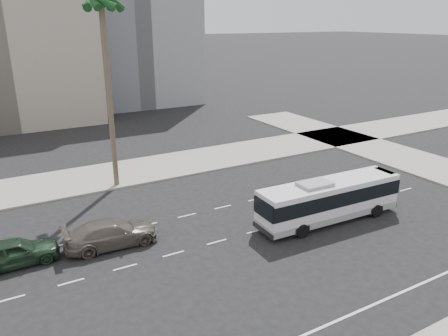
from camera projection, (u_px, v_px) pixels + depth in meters
ground at (256, 231)px, 29.01m from camera, size 700.00×700.00×0.00m
sidewalk_north at (167, 166)px, 41.70m from camera, size 120.00×7.00×0.15m
midrise_gray_center at (123, 22)px, 71.17m from camera, size 20.00×20.00×26.00m
city_bus at (329, 199)px, 30.04m from camera, size 10.95×2.78×3.12m
car_a at (111, 233)px, 26.95m from camera, size 2.57×5.87×1.68m
car_b at (14, 252)px, 24.78m from camera, size 1.97×4.87×1.66m
palm_near at (101, 5)px, 32.13m from camera, size 4.73×4.73×15.94m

